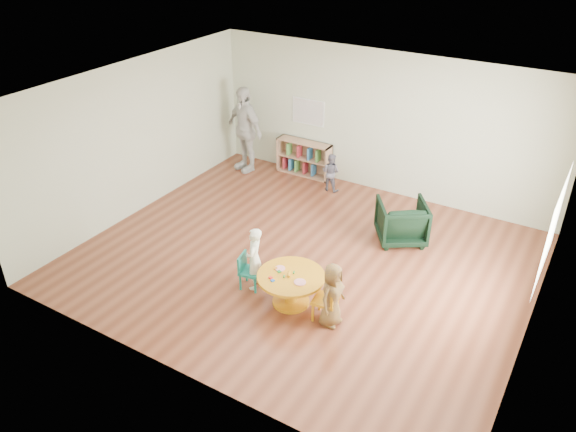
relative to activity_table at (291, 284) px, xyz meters
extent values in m
plane|color=brown|center=(-0.41, 1.09, -0.34)|extent=(7.00, 7.00, 0.00)
cube|color=white|center=(-0.41, 1.09, 2.41)|extent=(7.00, 6.00, 0.10)
cube|color=beige|center=(-0.41, 4.09, 1.06)|extent=(7.00, 0.10, 2.80)
cube|color=beige|center=(-0.41, -1.91, 1.06)|extent=(7.00, 0.10, 2.80)
cube|color=beige|center=(-3.91, 1.09, 1.06)|extent=(0.10, 6.00, 2.80)
cube|color=beige|center=(3.09, 1.09, 1.06)|extent=(0.10, 6.00, 2.80)
cube|color=white|center=(3.07, 1.39, 1.16)|extent=(0.02, 1.60, 1.30)
cylinder|color=orange|center=(0.00, 0.00, -0.12)|extent=(0.17, 0.17, 0.45)
cylinder|color=orange|center=(0.00, 0.00, -0.32)|extent=(0.55, 0.55, 0.04)
cylinder|color=orange|center=(0.00, 0.00, 0.13)|extent=(0.98, 0.98, 0.04)
cylinder|color=pink|center=(-0.22, 0.06, 0.16)|extent=(0.15, 0.15, 0.02)
cylinder|color=pink|center=(0.20, -0.09, 0.16)|extent=(0.17, 0.17, 0.02)
cylinder|color=orange|center=(-0.02, -0.02, 0.17)|extent=(0.09, 0.13, 0.04)
cylinder|color=#167E2D|center=(-0.06, -0.10, 0.17)|extent=(0.04, 0.05, 0.02)
cylinder|color=#167E2D|center=(0.01, 0.06, 0.17)|extent=(0.04, 0.05, 0.02)
cube|color=red|center=(-0.21, -0.21, 0.16)|extent=(0.06, 0.05, 0.02)
cube|color=orange|center=(-0.27, 0.02, 0.16)|extent=(0.07, 0.07, 0.02)
cube|color=blue|center=(-0.15, -0.25, 0.16)|extent=(0.06, 0.06, 0.02)
cube|color=#167E2D|center=(-0.19, -0.02, 0.16)|extent=(0.07, 0.06, 0.02)
cube|color=#178070|center=(-0.72, 0.02, -0.06)|extent=(0.36, 0.36, 0.04)
cube|color=#178070|center=(-0.85, -0.01, 0.09)|extent=(0.09, 0.30, 0.26)
cylinder|color=#178070|center=(-0.87, 0.11, -0.21)|extent=(0.04, 0.04, 0.26)
cylinder|color=#178070|center=(-0.82, -0.12, -0.21)|extent=(0.04, 0.04, 0.26)
cylinder|color=#178070|center=(-0.63, 0.16, -0.21)|extent=(0.04, 0.04, 0.26)
cylinder|color=#178070|center=(-0.58, -0.07, -0.21)|extent=(0.04, 0.04, 0.26)
cube|color=orange|center=(0.59, -0.04, -0.03)|extent=(0.37, 0.37, 0.04)
cube|color=orange|center=(0.73, -0.02, 0.14)|extent=(0.07, 0.33, 0.29)
cylinder|color=orange|center=(0.73, -0.16, -0.19)|extent=(0.04, 0.04, 0.29)
cylinder|color=orange|center=(0.70, 0.11, -0.19)|extent=(0.04, 0.04, 0.29)
cylinder|color=orange|center=(0.47, -0.19, -0.19)|extent=(0.04, 0.04, 0.29)
cylinder|color=orange|center=(0.44, 0.07, -0.19)|extent=(0.04, 0.04, 0.29)
cube|color=#A67B5C|center=(-2.60, 3.92, 0.04)|extent=(0.03, 0.30, 0.75)
cube|color=#A67B5C|center=(-1.43, 3.92, 0.04)|extent=(0.03, 0.30, 0.75)
cube|color=#A67B5C|center=(-2.01, 3.92, -0.32)|extent=(1.20, 0.30, 0.03)
cube|color=#A67B5C|center=(-2.01, 3.92, 0.40)|extent=(1.20, 0.30, 0.03)
cube|color=#A67B5C|center=(-2.01, 3.92, 0.04)|extent=(1.14, 0.28, 0.03)
cube|color=#A67B5C|center=(-2.01, 4.06, 0.04)|extent=(1.20, 0.02, 0.75)
cube|color=#B5303B|center=(-2.46, 3.90, -0.16)|extent=(0.04, 0.18, 0.26)
cube|color=#3984CA|center=(-2.31, 3.90, -0.16)|extent=(0.04, 0.18, 0.26)
cube|color=#5DAB4E|center=(-2.16, 3.90, -0.16)|extent=(0.04, 0.18, 0.26)
cube|color=#B5303B|center=(-1.96, 3.90, -0.16)|extent=(0.04, 0.18, 0.26)
cube|color=#3984CA|center=(-1.76, 3.90, -0.16)|extent=(0.04, 0.18, 0.26)
cube|color=#5DAB4E|center=(-2.36, 3.90, 0.19)|extent=(0.04, 0.18, 0.26)
cube|color=#B5303B|center=(-2.11, 3.90, 0.19)|extent=(0.04, 0.18, 0.26)
cube|color=#3984CA|center=(-1.86, 3.90, 0.19)|extent=(0.04, 0.18, 0.26)
cube|color=#5DAB4E|center=(-1.66, 3.90, 0.19)|extent=(0.04, 0.18, 0.26)
cube|color=white|center=(-2.01, 4.08, 1.01)|extent=(0.74, 0.01, 0.54)
cube|color=red|center=(-2.01, 4.07, 1.01)|extent=(0.70, 0.00, 0.50)
imported|color=black|center=(0.73, 2.47, 0.03)|extent=(1.10, 1.11, 0.74)
imported|color=white|center=(-0.67, 0.06, 0.17)|extent=(0.35, 0.43, 1.01)
imported|color=orange|center=(0.70, -0.09, 0.14)|extent=(0.35, 0.50, 0.96)
imported|color=#161536|center=(-1.19, 3.55, 0.05)|extent=(0.38, 0.30, 0.78)
imported|color=silver|center=(-3.24, 3.51, 0.58)|extent=(1.16, 0.77, 1.84)
camera|label=1|loc=(3.33, -5.62, 4.85)|focal=35.00mm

